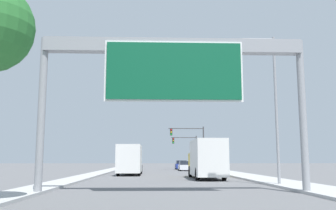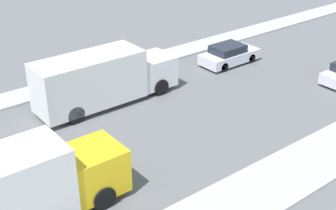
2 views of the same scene
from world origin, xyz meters
name	(u,v)px [view 1 (image 1 of 2)]	position (x,y,z in m)	size (l,w,h in m)	color
sidewalk_right	(208,169)	(7.75, 60.00, 0.07)	(3.00, 120.00, 0.15)	#AFAFAF
median_strip_left	(114,169)	(-7.25, 60.00, 0.07)	(2.00, 120.00, 0.15)	#AFAFAF
sign_gantry	(174,67)	(0.00, 17.87, 6.20)	(13.27, 0.73, 7.68)	gray
car_mid_center	(181,165)	(3.50, 61.77, 0.68)	(1.82, 4.34, 1.43)	navy
car_far_center	(185,166)	(3.50, 54.29, 0.65)	(1.75, 4.60, 1.37)	silver
car_mid_right	(135,167)	(-3.50, 50.27, 0.67)	(1.88, 4.30, 1.40)	silver
truck_box_primary	(206,159)	(3.50, 31.86, 1.66)	(2.39, 8.76, 3.26)	yellow
truck_box_secondary	(130,160)	(-3.50, 40.12, 1.59)	(2.38, 8.61, 3.11)	white
traffic_light_near_intersection	(192,140)	(5.01, 58.00, 4.59)	(5.59, 0.32, 6.71)	#3D3D3F
traffic_light_mid_block	(188,146)	(5.21, 68.00, 4.00)	(4.70, 0.32, 5.87)	#3D3D3F
street_lamp_right	(272,98)	(6.59, 23.18, 5.58)	(2.39, 0.28, 9.62)	gray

